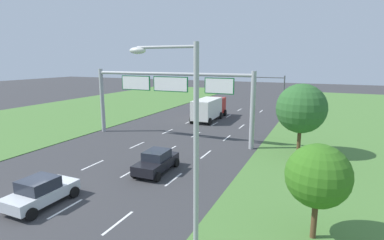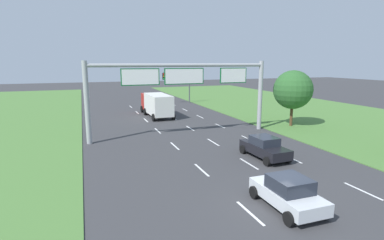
{
  "view_description": "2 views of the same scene",
  "coord_description": "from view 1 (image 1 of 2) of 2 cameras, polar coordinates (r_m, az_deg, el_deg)",
  "views": [
    {
      "loc": [
        14.09,
        -10.9,
        7.93
      ],
      "look_at": [
        1.8,
        16.86,
        1.83
      ],
      "focal_mm": 28.0,
      "sensor_mm": 36.0,
      "label": 1
    },
    {
      "loc": [
        -8.66,
        -11.08,
        6.86
      ],
      "look_at": [
        0.48,
        13.92,
        1.71
      ],
      "focal_mm": 28.0,
      "sensor_mm": 36.0,
      "label": 2
    }
  ],
  "objects": [
    {
      "name": "ground_plane",
      "position": [
        19.5,
        -26.58,
        -13.9
      ],
      "size": [
        200.0,
        200.0,
        0.0
      ],
      "primitive_type": "plane",
      "color": "#38383A"
    },
    {
      "name": "lane_dashes_inner_left",
      "position": [
        26.64,
        -14.04,
        -6.3
      ],
      "size": [
        0.14,
        56.4,
        0.01
      ],
      "color": "white",
      "rests_on": "ground_plane"
    },
    {
      "name": "sign_gantry",
      "position": [
        29.8,
        -4.32,
        5.63
      ],
      "size": [
        17.24,
        0.44,
        7.0
      ],
      "color": "#9EA0A5",
      "rests_on": "ground_plane"
    },
    {
      "name": "car_near_red",
      "position": [
        18.97,
        -26.86,
        -12.06
      ],
      "size": [
        2.13,
        3.93,
        1.57
      ],
      "rotation": [
        0.0,
        0.0,
        -0.01
      ],
      "color": "silver",
      "rests_on": "ground_plane"
    },
    {
      "name": "street_lamp",
      "position": [
        10.23,
        -1.19,
        -4.82
      ],
      "size": [
        2.61,
        0.32,
        8.5
      ],
      "color": "#9EA0A5",
      "rests_on": "ground_plane"
    },
    {
      "name": "box_truck",
      "position": [
        40.28,
        3.31,
        2.31
      ],
      "size": [
        2.82,
        8.12,
        2.9
      ],
      "rotation": [
        0.0,
        0.0,
        0.02
      ],
      "color": "#B21E19",
      "rests_on": "ground_plane"
    },
    {
      "name": "lane_dashes_inner_right",
      "position": [
        24.72,
        -7.56,
        -7.44
      ],
      "size": [
        0.14,
        56.4,
        0.01
      ],
      "color": "white",
      "rests_on": "ground_plane"
    },
    {
      "name": "car_lead_silver",
      "position": [
        21.81,
        -6.78,
        -7.83
      ],
      "size": [
        2.14,
        4.19,
        1.58
      ],
      "rotation": [
        0.0,
        0.0,
        0.04
      ],
      "color": "black",
      "rests_on": "ground_plane"
    },
    {
      "name": "roadside_tree_near",
      "position": [
        14.26,
        22.86,
        -9.79
      ],
      "size": [
        2.81,
        2.81,
        4.42
      ],
      "color": "#513823",
      "rests_on": "ground_plane"
    },
    {
      "name": "lane_dashes_slip",
      "position": [
        23.18,
        -0.06,
        -8.64
      ],
      "size": [
        0.14,
        56.4,
        0.01
      ],
      "color": "white",
      "rests_on": "ground_plane"
    },
    {
      "name": "traffic_light_mast",
      "position": [
        48.57,
        14.86,
        6.18
      ],
      "size": [
        4.76,
        0.49,
        5.6
      ],
      "color": "#47494F",
      "rests_on": "ground_plane"
    },
    {
      "name": "roadside_tree_mid",
      "position": [
        26.5,
        20.09,
        2.07
      ],
      "size": [
        4.14,
        4.14,
        6.05
      ],
      "color": "#513823",
      "rests_on": "ground_plane"
    }
  ]
}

